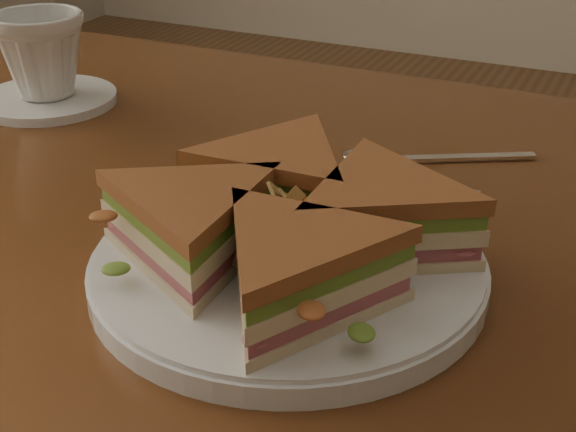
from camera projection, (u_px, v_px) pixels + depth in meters
The scene contains 8 objects.
table at pixel (288, 317), 0.70m from camera, with size 1.20×0.80×0.75m.
plate at pixel (288, 269), 0.57m from camera, with size 0.28×0.28×0.02m, color silver.
sandwich_wedges at pixel (288, 222), 0.55m from camera, with size 0.32×0.32×0.06m.
crisps_mound at pixel (288, 228), 0.55m from camera, with size 0.09×0.09×0.05m, color orange, non-canonical shape.
spoon at pixel (391, 158), 0.75m from camera, with size 0.17×0.10×0.01m.
knife at pixel (346, 184), 0.70m from camera, with size 0.21×0.06×0.00m.
saucer at pixel (48, 99), 0.89m from camera, with size 0.15×0.15×0.01m, color silver.
coffee_cup at pixel (42, 55), 0.87m from camera, with size 0.10×0.10×0.09m, color silver.
Camera 1 is at (0.24, -0.52, 1.05)m, focal length 50.00 mm.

